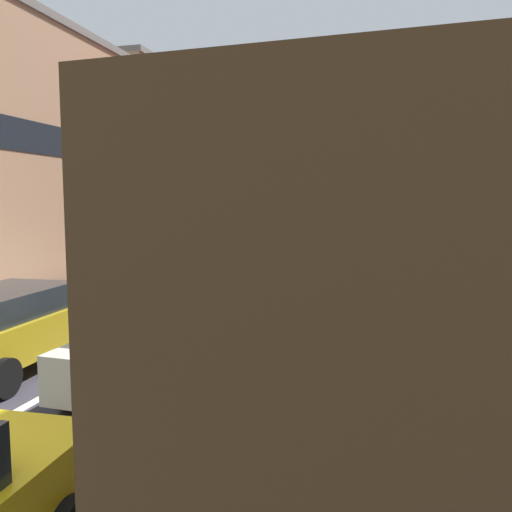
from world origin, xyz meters
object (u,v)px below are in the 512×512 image
(sedan_right_lane_behind_truck, at_px, (374,298))
(sedan_centre_lane_second, at_px, (170,338))
(bus_mid_queue_primary, at_px, (242,207))
(pedestrian_near_kerb, at_px, (97,260))
(wagon_left_lane_second, at_px, (11,325))
(sedan_left_lane_third, at_px, (141,279))
(removalist_box_truck, at_px, (404,311))
(hatchback_centre_lane_third, at_px, (264,282))
(wagon_right_lane_far, at_px, (384,268))

(sedan_right_lane_behind_truck, bearing_deg, sedan_centre_lane_second, 145.38)
(bus_mid_queue_primary, distance_m, pedestrian_near_kerb, 8.43)
(sedan_right_lane_behind_truck, bearing_deg, wagon_left_lane_second, 124.70)
(sedan_right_lane_behind_truck, height_order, pedestrian_near_kerb, pedestrian_near_kerb)
(sedan_left_lane_third, xyz_separation_m, sedan_right_lane_behind_truck, (6.76, -1.31, 0.00))
(removalist_box_truck, distance_m, hatchback_centre_lane_third, 9.70)
(sedan_left_lane_third, distance_m, wagon_right_lane_far, 8.28)
(wagon_left_lane_second, bearing_deg, pedestrian_near_kerb, 20.02)
(wagon_left_lane_second, height_order, bus_mid_queue_primary, bus_mid_queue_primary)
(removalist_box_truck, height_order, bus_mid_queue_primary, bus_mid_queue_primary)
(hatchback_centre_lane_third, distance_m, wagon_right_lane_far, 5.24)
(sedan_centre_lane_second, xyz_separation_m, wagon_left_lane_second, (-3.26, 0.15, 0.00))
(removalist_box_truck, distance_m, sedan_right_lane_behind_truck, 7.27)
(wagon_left_lane_second, xyz_separation_m, sedan_right_lane_behind_truck, (6.45, 4.48, 0.00))
(wagon_left_lane_second, bearing_deg, sedan_right_lane_behind_truck, -57.62)
(sedan_left_lane_third, bearing_deg, sedan_centre_lane_second, -146.90)
(sedan_left_lane_third, bearing_deg, wagon_right_lane_far, -54.72)
(sedan_right_lane_behind_truck, height_order, bus_mid_queue_primary, bus_mid_queue_primary)
(sedan_left_lane_third, bearing_deg, wagon_left_lane_second, -174.81)
(wagon_left_lane_second, xyz_separation_m, sedan_left_lane_third, (-0.31, 5.79, 0.00))
(wagon_left_lane_second, bearing_deg, sedan_left_lane_third, 0.64)
(bus_mid_queue_primary, bearing_deg, sedan_left_lane_third, 178.51)
(removalist_box_truck, height_order, pedestrian_near_kerb, removalist_box_truck)
(sedan_centre_lane_second, height_order, sedan_left_lane_third, same)
(wagon_left_lane_second, distance_m, sedan_left_lane_third, 5.80)
(wagon_left_lane_second, height_order, hatchback_centre_lane_third, same)
(sedan_right_lane_behind_truck, bearing_deg, wagon_right_lane_far, -1.81)
(hatchback_centre_lane_third, distance_m, sedan_left_lane_third, 3.66)
(hatchback_centre_lane_third, distance_m, pedestrian_near_kerb, 7.35)
(sedan_right_lane_behind_truck, bearing_deg, sedan_left_lane_third, 78.91)
(wagon_right_lane_far, distance_m, pedestrian_near_kerb, 10.35)
(removalist_box_truck, height_order, wagon_left_lane_second, removalist_box_truck)
(sedan_left_lane_third, xyz_separation_m, wagon_right_lane_far, (6.93, 4.53, 0.00))
(wagon_right_lane_far, bearing_deg, sedan_right_lane_behind_truck, -178.58)
(removalist_box_truck, relative_size, wagon_right_lane_far, 1.78)
(removalist_box_truck, relative_size, pedestrian_near_kerb, 4.70)
(sedan_left_lane_third, height_order, wagon_right_lane_far, same)
(removalist_box_truck, height_order, hatchback_centre_lane_third, removalist_box_truck)
(sedan_centre_lane_second, relative_size, sedan_left_lane_third, 1.00)
(wagon_left_lane_second, height_order, sedan_right_lane_behind_truck, same)
(removalist_box_truck, xyz_separation_m, wagon_right_lane_far, (-0.32, 12.99, -1.18))
(sedan_right_lane_behind_truck, height_order, wagon_right_lane_far, same)
(wagon_left_lane_second, bearing_deg, hatchback_centre_lane_third, -30.42)
(removalist_box_truck, distance_m, wagon_left_lane_second, 7.53)
(sedan_centre_lane_second, height_order, pedestrian_near_kerb, pedestrian_near_kerb)
(sedan_centre_lane_second, relative_size, sedan_right_lane_behind_truck, 1.02)
(bus_mid_queue_primary, bearing_deg, hatchback_centre_lane_third, -161.38)
(removalist_box_truck, bearing_deg, sedan_left_lane_third, 43.51)
(pedestrian_near_kerb, bearing_deg, hatchback_centre_lane_third, -126.39)
(removalist_box_truck, xyz_separation_m, sedan_right_lane_behind_truck, (-0.49, 7.15, -1.18))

